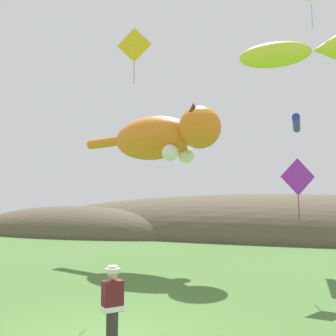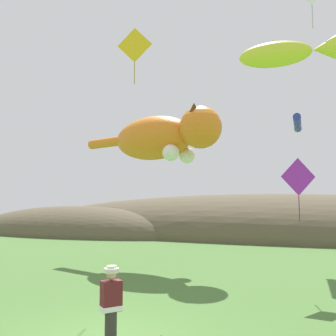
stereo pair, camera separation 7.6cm
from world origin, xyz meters
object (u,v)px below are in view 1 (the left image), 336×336
(kite_fish_windsock, at_px, (286,53))
(kite_diamond_violet, at_px, (298,177))
(kite_tube_streamer, at_px, (296,123))
(festival_attendant, at_px, (112,307))
(kite_giant_cat, at_px, (162,137))
(kite_diamond_gold, at_px, (134,45))

(kite_fish_windsock, distance_m, kite_diamond_violet, 4.25)
(kite_diamond_violet, bearing_deg, kite_tube_streamer, 91.99)
(festival_attendant, height_order, kite_tube_streamer, kite_tube_streamer)
(kite_giant_cat, height_order, kite_diamond_violet, kite_giant_cat)
(kite_giant_cat, relative_size, kite_diamond_gold, 3.59)
(kite_tube_streamer, bearing_deg, kite_diamond_gold, -132.95)
(festival_attendant, bearing_deg, kite_giant_cat, 107.10)
(kite_diamond_violet, xyz_separation_m, kite_diamond_gold, (-6.14, -0.65, 5.51))
(festival_attendant, bearing_deg, kite_fish_windsock, 62.02)
(kite_giant_cat, bearing_deg, kite_diamond_gold, -83.86)
(kite_fish_windsock, relative_size, kite_tube_streamer, 1.03)
(festival_attendant, bearing_deg, kite_diamond_violet, 64.95)
(festival_attendant, height_order, kite_giant_cat, kite_giant_cat)
(festival_attendant, distance_m, kite_giant_cat, 12.29)
(kite_giant_cat, height_order, kite_fish_windsock, kite_fish_windsock)
(kite_giant_cat, distance_m, kite_fish_windsock, 8.09)
(kite_tube_streamer, distance_m, kite_diamond_gold, 9.05)
(kite_tube_streamer, xyz_separation_m, kite_diamond_violet, (0.20, -5.74, -3.07))
(kite_giant_cat, xyz_separation_m, kite_diamond_violet, (6.58, -3.44, -2.40))
(kite_diamond_violet, distance_m, kite_diamond_gold, 8.28)
(kite_giant_cat, bearing_deg, kite_diamond_violet, -27.62)
(kite_giant_cat, xyz_separation_m, kite_tube_streamer, (6.38, 2.29, 0.68))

